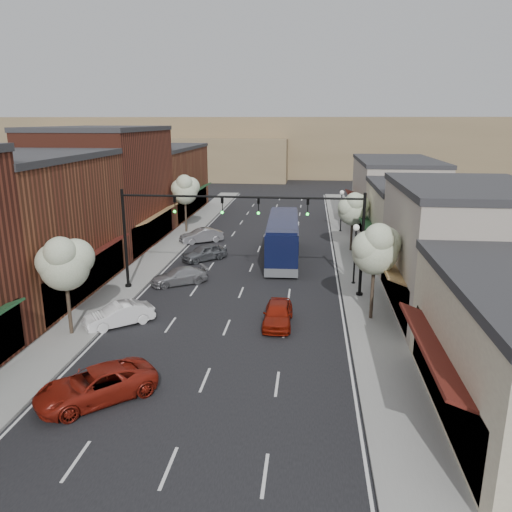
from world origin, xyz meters
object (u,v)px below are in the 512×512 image
(parked_car_c, at_px, (179,276))
(lamp_post_near, at_px, (355,244))
(tree_left_near, at_px, (65,262))
(tree_right_far, at_px, (353,208))
(signal_mast_left, at_px, (158,225))
(tree_right_near, at_px, (376,248))
(tree_left_far, at_px, (185,189))
(lamp_post_far, at_px, (341,204))
(red_hatchback, at_px, (278,314))
(coach_bus, at_px, (283,238))
(signal_mast_right, at_px, (326,229))
(parked_car_e, at_px, (201,236))
(parked_car_a, at_px, (96,385))
(parked_car_b, at_px, (119,315))
(parked_car_d, at_px, (204,253))

(parked_car_c, bearing_deg, lamp_post_near, 63.94)
(tree_left_near, bearing_deg, tree_right_far, 50.31)
(signal_mast_left, relative_size, tree_right_near, 1.38)
(tree_left_far, bearing_deg, lamp_post_far, 7.30)
(red_hatchback, bearing_deg, coach_bus, 92.33)
(signal_mast_right, relative_size, parked_car_e, 1.99)
(signal_mast_left, xyz_separation_m, tree_right_near, (13.97, -4.05, -0.17))
(red_hatchback, xyz_separation_m, parked_car_a, (-7.08, -8.86, 0.01))
(coach_bus, bearing_deg, parked_car_a, -108.01)
(signal_mast_right, distance_m, tree_right_near, 4.89)
(signal_mast_right, relative_size, parked_car_b, 2.09)
(lamp_post_near, bearing_deg, parked_car_c, -174.84)
(parked_car_a, xyz_separation_m, parked_car_e, (-1.59, 28.08, -0.02))
(parked_car_c, bearing_deg, coach_bus, 105.39)
(coach_bus, relative_size, parked_car_a, 2.33)
(signal_mast_left, bearing_deg, coach_bus, 47.90)
(lamp_post_near, distance_m, parked_car_e, 17.91)
(parked_car_e, bearing_deg, tree_right_far, 50.73)
(coach_bus, height_order, parked_car_b, coach_bus)
(parked_car_d, bearing_deg, lamp_post_near, 22.02)
(tree_right_near, distance_m, red_hatchback, 6.75)
(signal_mast_left, xyz_separation_m, coach_bus, (7.97, 8.82, -2.78))
(lamp_post_near, bearing_deg, lamp_post_far, 90.00)
(parked_car_a, bearing_deg, tree_right_far, 112.49)
(signal_mast_left, bearing_deg, lamp_post_far, 56.14)
(tree_left_near, bearing_deg, parked_car_c, 69.29)
(red_hatchback, bearing_deg, parked_car_c, 138.84)
(signal_mast_left, distance_m, lamp_post_far, 24.14)
(parked_car_b, distance_m, parked_car_d, 14.26)
(signal_mast_right, bearing_deg, red_hatchback, -117.42)
(tree_right_near, bearing_deg, parked_car_b, -171.05)
(red_hatchback, bearing_deg, tree_left_near, -165.85)
(tree_right_far, distance_m, parked_car_c, 17.12)
(signal_mast_left, xyz_separation_m, parked_car_a, (1.42, -14.14, -3.93))
(signal_mast_left, xyz_separation_m, red_hatchback, (8.50, -5.28, -3.94))
(tree_right_far, distance_m, lamp_post_far, 8.13)
(tree_right_near, xyz_separation_m, tree_right_far, (0.00, 16.00, -0.46))
(lamp_post_far, distance_m, parked_car_b, 29.93)
(tree_left_near, bearing_deg, red_hatchback, 13.98)
(tree_left_far, bearing_deg, parked_car_e, -58.33)
(parked_car_a, relative_size, parked_car_e, 1.21)
(tree_right_near, xyz_separation_m, parked_car_d, (-12.55, 11.83, -3.78))
(red_hatchback, relative_size, parked_car_a, 0.80)
(signal_mast_left, relative_size, lamp_post_near, 1.85)
(signal_mast_right, xyz_separation_m, tree_right_near, (2.73, -4.05, -0.17))
(lamp_post_near, height_order, parked_car_a, lamp_post_near)
(coach_bus, bearing_deg, signal_mast_right, -71.73)
(red_hatchback, relative_size, parked_car_c, 0.98)
(signal_mast_right, distance_m, tree_right_far, 12.27)
(signal_mast_right, xyz_separation_m, parked_car_e, (-11.41, 13.94, -3.94))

